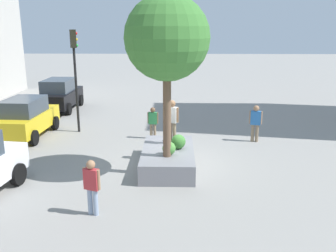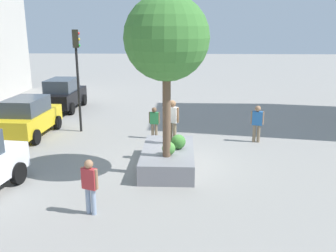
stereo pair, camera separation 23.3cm
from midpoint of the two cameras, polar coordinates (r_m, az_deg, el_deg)
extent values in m
plane|color=gray|center=(14.34, 0.19, -5.77)|extent=(120.00, 120.00, 0.00)
cube|color=gray|center=(13.81, -0.49, -5.04)|extent=(3.58, 1.91, 0.71)
cylinder|color=brown|center=(12.52, -0.69, 2.40)|extent=(0.28, 0.28, 3.29)
sphere|color=#3D7A33|center=(12.21, -0.72, 13.56)|extent=(2.83, 2.83, 2.83)
sphere|color=#3D7A33|center=(13.68, 1.13, -2.45)|extent=(0.54, 0.54, 0.54)
sphere|color=#4C8C3D|center=(13.04, -0.36, -3.51)|extent=(0.48, 0.48, 0.48)
cube|color=black|center=(14.33, 0.18, -2.50)|extent=(0.64, 0.77, 0.02)
sphere|color=beige|center=(14.42, -0.83, -2.53)|extent=(0.06, 0.06, 0.06)
sphere|color=beige|center=(14.55, -0.43, -2.37)|extent=(0.06, 0.06, 0.06)
sphere|color=beige|center=(14.13, 0.81, -2.91)|extent=(0.06, 0.06, 0.06)
sphere|color=beige|center=(14.26, 1.21, -2.74)|extent=(0.06, 0.06, 0.06)
cylinder|color=#847056|center=(14.16, 0.50, -1.02)|extent=(0.14, 0.14, 0.78)
cylinder|color=#847056|center=(14.26, -0.13, -0.90)|extent=(0.14, 0.14, 0.78)
cube|color=silver|center=(14.04, 0.19, 1.78)|extent=(0.39, 0.47, 0.61)
cylinder|color=brown|center=(13.91, 0.99, 1.72)|extent=(0.10, 0.10, 0.58)
cylinder|color=brown|center=(14.16, -0.60, 1.96)|extent=(0.10, 0.10, 0.58)
sphere|color=brown|center=(13.94, 0.19, 3.51)|extent=(0.26, 0.26, 0.26)
cylinder|color=black|center=(13.35, -22.78, -6.94)|extent=(0.76, 0.31, 0.74)
cube|color=gold|center=(18.83, -21.43, 0.69)|extent=(4.15, 1.87, 0.82)
cube|color=#38424C|center=(18.48, -21.92, 2.86)|extent=(2.35, 1.60, 0.74)
cylinder|color=black|center=(20.43, -22.00, 0.52)|extent=(0.70, 0.23, 0.70)
cylinder|color=black|center=(19.76, -17.50, 0.46)|extent=(0.70, 0.23, 0.70)
cylinder|color=black|center=(17.43, -20.51, -1.73)|extent=(0.70, 0.23, 0.70)
cube|color=black|center=(24.30, -16.66, 4.26)|extent=(4.29, 1.83, 0.86)
cube|color=#38424C|center=(23.97, -16.96, 6.06)|extent=(2.41, 1.60, 0.77)
cylinder|color=black|center=(25.94, -17.53, 3.88)|extent=(0.73, 0.22, 0.73)
cylinder|color=black|center=(25.40, -13.70, 3.93)|extent=(0.73, 0.22, 0.73)
cylinder|color=black|center=(23.43, -19.70, 2.55)|extent=(0.73, 0.22, 0.73)
cylinder|color=black|center=(22.83, -15.50, 2.57)|extent=(0.73, 0.22, 0.73)
cylinder|color=black|center=(18.66, -14.41, 5.30)|extent=(0.12, 0.12, 4.16)
cube|color=black|center=(18.41, -14.93, 13.00)|extent=(0.36, 0.35, 0.85)
sphere|color=red|center=(18.44, -14.51, 13.79)|extent=(0.14, 0.14, 0.14)
sphere|color=gold|center=(18.45, -14.45, 12.92)|extent=(0.14, 0.14, 0.14)
sphere|color=green|center=(18.46, -14.40, 12.05)|extent=(0.14, 0.14, 0.14)
cylinder|color=#8C9EB7|center=(10.66, -11.83, -11.57)|extent=(0.14, 0.14, 0.77)
cylinder|color=#8C9EB7|center=(10.76, -12.65, -11.36)|extent=(0.14, 0.14, 0.77)
cube|color=#B23338|center=(10.43, -12.45, -8.08)|extent=(0.33, 0.47, 0.60)
cylinder|color=#9E7251|center=(10.30, -11.41, -8.23)|extent=(0.09, 0.09, 0.57)
cylinder|color=#9E7251|center=(10.55, -13.48, -7.77)|extent=(0.09, 0.09, 0.57)
sphere|color=#9E7251|center=(10.27, -12.59, -5.89)|extent=(0.25, 0.25, 0.25)
cylinder|color=#847056|center=(17.28, 13.30, -1.10)|extent=(0.15, 0.15, 0.81)
cylinder|color=#847056|center=(17.29, 12.66, -1.06)|extent=(0.15, 0.15, 0.81)
cube|color=#2D6BB2|center=(17.10, 13.12, 1.24)|extent=(0.30, 0.49, 0.63)
cylinder|color=#9E7251|center=(17.09, 13.92, 1.24)|extent=(0.10, 0.10, 0.60)
cylinder|color=#9E7251|center=(17.11, 12.32, 1.35)|extent=(0.10, 0.10, 0.60)
sphere|color=#9E7251|center=(17.00, 13.21, 2.71)|extent=(0.26, 0.26, 0.26)
cylinder|color=#847056|center=(17.34, -3.01, -0.81)|extent=(0.13, 0.13, 0.72)
cylinder|color=#847056|center=(17.31, -2.45, -0.83)|extent=(0.13, 0.13, 0.72)
cube|color=#338C4C|center=(17.16, -2.76, 1.23)|extent=(0.21, 0.42, 0.56)
cylinder|color=brown|center=(17.20, -3.46, 1.30)|extent=(0.09, 0.09, 0.53)
cylinder|color=brown|center=(17.13, -2.06, 1.26)|extent=(0.09, 0.09, 0.53)
sphere|color=brown|center=(17.07, -2.78, 2.53)|extent=(0.23, 0.23, 0.23)
camera|label=1|loc=(0.12, -90.50, -0.13)|focal=39.15mm
camera|label=2|loc=(0.12, 89.50, 0.13)|focal=39.15mm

